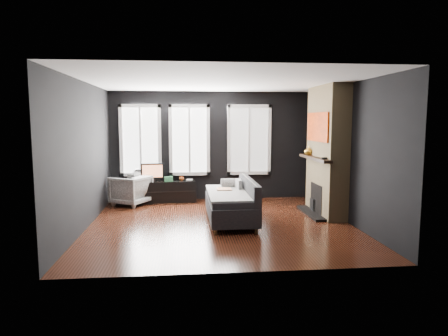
{
  "coord_description": "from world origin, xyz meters",
  "views": [
    {
      "loc": [
        -0.67,
        -7.49,
        1.98
      ],
      "look_at": [
        0.1,
        0.3,
        1.05
      ],
      "focal_mm": 32.0,
      "sensor_mm": 36.0,
      "label": 1
    }
  ],
  "objects": [
    {
      "name": "mantel_vase",
      "position": [
        2.05,
        1.05,
        1.33
      ],
      "size": [
        0.25,
        0.26,
        0.19
      ],
      "primitive_type": "imported",
      "rotation": [
        0.0,
        0.0,
        0.38
      ],
      "color": "#C48036",
      "rests_on": "fireplace"
    },
    {
      "name": "wall_right",
      "position": [
        2.5,
        0.0,
        1.35
      ],
      "size": [
        0.02,
        5.0,
        2.7
      ],
      "primitive_type": "cube",
      "color": "black",
      "rests_on": "ground"
    },
    {
      "name": "wall_left",
      "position": [
        -2.5,
        0.0,
        1.35
      ],
      "size": [
        0.02,
        5.0,
        2.7
      ],
      "primitive_type": "cube",
      "color": "black",
      "rests_on": "ground"
    },
    {
      "name": "storage_box",
      "position": [
        -1.07,
        2.17,
        0.57
      ],
      "size": [
        0.22,
        0.15,
        0.11
      ],
      "primitive_type": "cube",
      "rotation": [
        0.0,
        0.0,
        0.12
      ],
      "color": "#307A47",
      "rests_on": "media_console"
    },
    {
      "name": "monitor",
      "position": [
        -1.46,
        2.22,
        0.77
      ],
      "size": [
        0.56,
        0.16,
        0.5
      ],
      "primitive_type": null,
      "rotation": [
        0.0,
        0.0,
        0.07
      ],
      "color": "black",
      "rests_on": "media_console"
    },
    {
      "name": "desk_fan",
      "position": [
        -1.8,
        2.2,
        0.68
      ],
      "size": [
        0.27,
        0.27,
        0.32
      ],
      "primitive_type": null,
      "rotation": [
        0.0,
        0.0,
        0.22
      ],
      "color": "#A4A4A4",
      "rests_on": "media_console"
    },
    {
      "name": "mantel_clock",
      "position": [
        2.05,
        0.05,
        1.25
      ],
      "size": [
        0.13,
        0.13,
        0.04
      ],
      "primitive_type": "cylinder",
      "rotation": [
        0.0,
        0.0,
        0.24
      ],
      "color": "black",
      "rests_on": "fireplace"
    },
    {
      "name": "sofa",
      "position": [
        0.22,
        0.18,
        0.42
      ],
      "size": [
        0.98,
        1.96,
        0.84
      ],
      "primitive_type": null,
      "rotation": [
        0.0,
        0.0,
        -0.0
      ],
      "color": "#242426",
      "rests_on": "floor"
    },
    {
      "name": "media_console",
      "position": [
        -1.18,
        2.24,
        0.26
      ],
      "size": [
        1.54,
        0.6,
        0.52
      ],
      "primitive_type": null,
      "rotation": [
        0.0,
        0.0,
        0.08
      ],
      "color": "black",
      "rests_on": "floor"
    },
    {
      "name": "floor",
      "position": [
        0.0,
        0.0,
        0.0
      ],
      "size": [
        5.0,
        5.0,
        0.0
      ],
      "primitive_type": "plane",
      "color": "black",
      "rests_on": "ground"
    },
    {
      "name": "wall_back",
      "position": [
        0.0,
        2.5,
        1.35
      ],
      "size": [
        5.0,
        0.02,
        2.7
      ],
      "primitive_type": "cube",
      "color": "black",
      "rests_on": "ground"
    },
    {
      "name": "windows",
      "position": [
        -0.45,
        2.46,
        2.38
      ],
      "size": [
        4.0,
        0.16,
        1.76
      ],
      "primitive_type": null,
      "color": "white",
      "rests_on": "wall_back"
    },
    {
      "name": "stripe_pillow",
      "position": [
        0.43,
        0.57,
        0.61
      ],
      "size": [
        0.11,
        0.34,
        0.33
      ],
      "primitive_type": "cube",
      "rotation": [
        0.0,
        0.0,
        0.1
      ],
      "color": "gray",
      "rests_on": "sofa"
    },
    {
      "name": "book",
      "position": [
        -0.64,
        2.32,
        0.62
      ],
      "size": [
        0.15,
        0.04,
        0.21
      ],
      "primitive_type": "imported",
      "rotation": [
        0.0,
        0.0,
        -0.14
      ],
      "color": "#C5B697",
      "rests_on": "media_console"
    },
    {
      "name": "mug",
      "position": [
        -0.76,
        2.27,
        0.58
      ],
      "size": [
        0.13,
        0.11,
        0.12
      ],
      "primitive_type": "imported",
      "rotation": [
        0.0,
        0.0,
        -0.13
      ],
      "color": "#DC5E25",
      "rests_on": "media_console"
    },
    {
      "name": "fireplace",
      "position": [
        2.3,
        0.6,
        1.35
      ],
      "size": [
        0.7,
        1.62,
        2.7
      ],
      "primitive_type": null,
      "color": "#93724C",
      "rests_on": "floor"
    },
    {
      "name": "ceiling",
      "position": [
        0.0,
        0.0,
        2.7
      ],
      "size": [
        5.0,
        5.0,
        0.0
      ],
      "primitive_type": "plane",
      "color": "white",
      "rests_on": "ground"
    },
    {
      "name": "armchair",
      "position": [
        -1.95,
        1.95,
        0.39
      ],
      "size": [
        1.0,
        1.01,
        0.78
      ],
      "primitive_type": "imported",
      "rotation": [
        0.0,
        0.0,
        -2.12
      ],
      "color": "white",
      "rests_on": "floor"
    }
  ]
}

